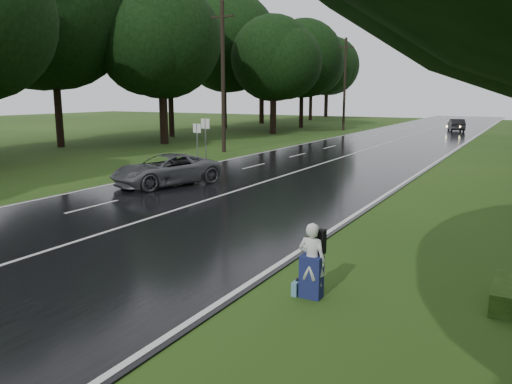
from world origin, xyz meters
TOP-DOWN VIEW (x-y plane):
  - ground at (0.00, 0.00)m, footprint 160.00×160.00m
  - road at (0.00, 20.00)m, footprint 12.00×140.00m
  - lane_center at (0.00, 20.00)m, footprint 0.12×140.00m
  - grey_car at (-3.50, 6.82)m, footprint 3.86×5.47m
  - far_car at (3.06, 49.00)m, footprint 2.46×4.35m
  - hitchhiker at (7.23, -1.66)m, footprint 0.58×0.52m
  - suitcase at (6.92, -1.64)m, footprint 0.13×0.41m
  - utility_pole_mid at (-8.50, 19.34)m, footprint 1.80×0.28m
  - utility_pole_far at (-8.50, 44.56)m, footprint 1.80×0.28m
  - road_sign_a at (-7.20, 14.34)m, footprint 0.56×0.10m
  - road_sign_b at (-7.20, 15.24)m, footprint 0.62×0.10m
  - tree_left_d at (-16.25, 22.13)m, footprint 9.37×9.37m
  - tree_left_e at (-13.13, 35.92)m, footprint 8.49×8.49m
  - tree_left_f at (-14.76, 46.66)m, footprint 9.21×9.21m

SIDE VIEW (x-z plane):
  - ground at x=0.00m, z-range 0.00..0.00m
  - utility_pole_mid at x=-8.50m, z-range -5.15..5.15m
  - utility_pole_far at x=-8.50m, z-range -5.13..5.13m
  - road_sign_a at x=-7.20m, z-range -1.16..1.16m
  - road_sign_b at x=-7.20m, z-range -1.29..1.29m
  - tree_left_d at x=-16.25m, z-range -7.32..7.32m
  - tree_left_e at x=-13.13m, z-range -6.64..6.64m
  - tree_left_f at x=-14.76m, z-range -7.19..7.19m
  - road at x=0.00m, z-range 0.00..0.04m
  - lane_center at x=0.00m, z-range 0.04..0.05m
  - suitcase at x=6.92m, z-range 0.00..0.29m
  - far_car at x=3.06m, z-range 0.04..1.40m
  - hitchhiker at x=7.23m, z-range -0.06..1.52m
  - grey_car at x=-3.50m, z-range 0.04..1.42m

